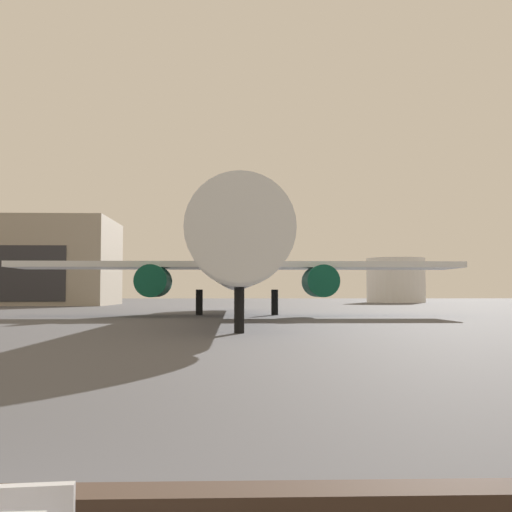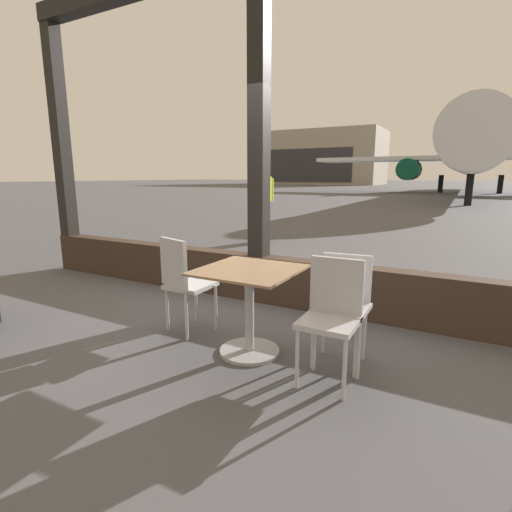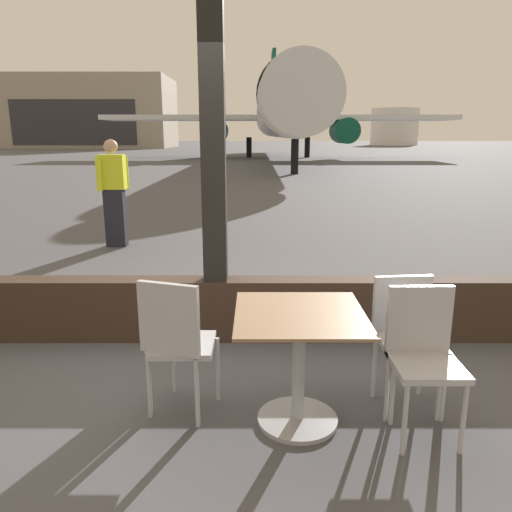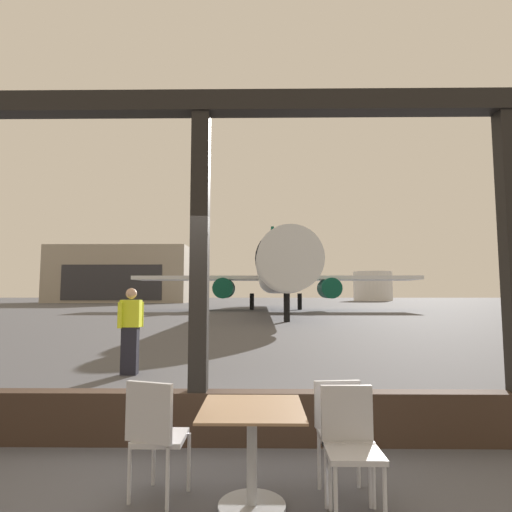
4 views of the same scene
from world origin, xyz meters
name	(u,v)px [view 1 (image 1 of 4)]	position (x,y,z in m)	size (l,w,h in m)	color
ground_plane	(205,313)	(0.00, 40.00, 0.00)	(220.00, 220.00, 0.00)	#4C4C51
airplane	(237,259)	(2.18, 33.57, 3.39)	(27.39, 36.09, 10.19)	silver
distant_hangar	(8,262)	(-24.08, 69.38, 4.91)	(23.98, 12.94, 9.84)	#9E9384
fuel_storage_tank	(396,280)	(25.53, 86.83, 3.21)	(8.43, 8.43, 6.43)	white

